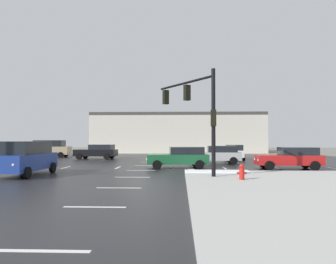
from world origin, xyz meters
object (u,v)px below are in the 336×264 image
object	(u,v)px
suv_blue	(25,157)
sedan_green	(180,157)
sedan_silver	(216,154)
sedan_white	(234,152)
sedan_red	(291,158)
sedan_black	(97,151)
suv_tan	(50,148)
fire_hydrant	(242,172)
traffic_signal_mast	(196,106)

from	to	relation	value
suv_blue	sedan_green	bearing A→B (deg)	120.75
sedan_silver	suv_blue	world-z (taller)	suv_blue
sedan_silver	sedan_white	bearing A→B (deg)	-112.44
sedan_green	sedan_red	bearing A→B (deg)	170.02
sedan_black	suv_tan	distance (m)	7.45
fire_hydrant	suv_tan	bearing A→B (deg)	130.98
sedan_silver	sedan_green	world-z (taller)	same
sedan_silver	suv_blue	distance (m)	15.49
sedan_black	sedan_silver	size ratio (longest dim) A/B	1.02
traffic_signal_mast	suv_blue	distance (m)	10.63
fire_hydrant	sedan_red	xyz separation A→B (m)	(4.80, 6.99, 0.32)
sedan_black	suv_tan	size ratio (longest dim) A/B	0.95
sedan_silver	suv_tan	world-z (taller)	suv_tan
sedan_black	sedan_silver	world-z (taller)	same
sedan_black	traffic_signal_mast	bearing A→B (deg)	127.25
sedan_red	sedan_silver	world-z (taller)	same
fire_hydrant	sedan_red	bearing A→B (deg)	55.52
fire_hydrant	sedan_silver	size ratio (longest dim) A/B	0.17
sedan_black	sedan_green	distance (m)	14.00
fire_hydrant	sedan_green	size ratio (longest dim) A/B	0.17
sedan_green	suv_tan	bearing A→B (deg)	-47.73
sedan_black	suv_blue	distance (m)	15.84
traffic_signal_mast	fire_hydrant	world-z (taller)	traffic_signal_mast
sedan_red	suv_tan	distance (m)	27.76
sedan_red	sedan_silver	xyz separation A→B (m)	(-4.77, 4.78, 0.00)
traffic_signal_mast	fire_hydrant	xyz separation A→B (m)	(2.16, -2.60, -3.58)
fire_hydrant	suv_blue	distance (m)	12.60
fire_hydrant	sedan_red	distance (m)	8.49
sedan_black	sedan_green	bearing A→B (deg)	134.78
sedan_black	suv_blue	size ratio (longest dim) A/B	0.95
traffic_signal_mast	sedan_white	world-z (taller)	traffic_signal_mast
sedan_silver	sedan_green	bearing A→B (deg)	53.74
sedan_white	traffic_signal_mast	bearing A→B (deg)	167.65
fire_hydrant	suv_blue	xyz separation A→B (m)	(-12.35, 2.47, 0.55)
traffic_signal_mast	sedan_red	distance (m)	8.85
sedan_white	sedan_green	bearing A→B (deg)	155.31
sedan_red	suv_tan	size ratio (longest dim) A/B	0.93
suv_tan	suv_blue	bearing A→B (deg)	-74.09
traffic_signal_mast	suv_blue	world-z (taller)	traffic_signal_mast
traffic_signal_mast	sedan_green	bearing A→B (deg)	-23.18
sedan_black	fire_hydrant	bearing A→B (deg)	128.37
sedan_green	traffic_signal_mast	bearing A→B (deg)	95.45
traffic_signal_mast	suv_tan	distance (m)	25.46
traffic_signal_mast	suv_tan	size ratio (longest dim) A/B	1.21
traffic_signal_mast	sedan_silver	bearing A→B (deg)	-47.81
sedan_red	suv_blue	bearing A→B (deg)	16.12
suv_tan	sedan_black	bearing A→B (deg)	-29.20
sedan_white	sedan_red	bearing A→B (deg)	-162.45
sedan_black	sedan_red	bearing A→B (deg)	151.09
sedan_red	sedan_silver	size ratio (longest dim) A/B	1.00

